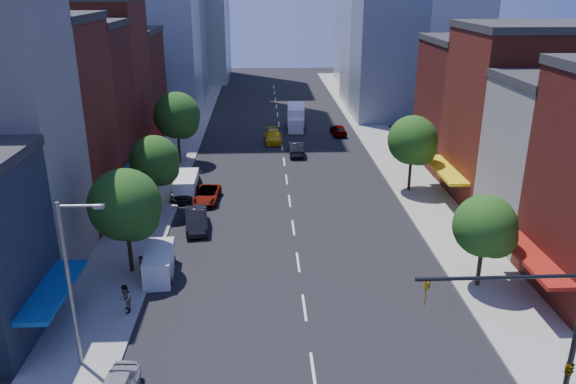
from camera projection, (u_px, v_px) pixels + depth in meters
name	position (u px, v px, depth m)	size (l,w,h in m)	color
ground	(313.00, 371.00, 28.79)	(220.00, 220.00, 0.00)	black
sidewalk_left	(176.00, 153.00, 65.64)	(5.00, 120.00, 0.15)	gray
sidewalk_right	(387.00, 150.00, 66.76)	(5.00, 120.00, 0.15)	gray
bldg_left_2	(26.00, 127.00, 44.23)	(12.00, 9.00, 16.00)	maroon
bldg_left_3	(63.00, 111.00, 52.36)	(12.00, 8.00, 15.00)	#541B15
bldg_left_4	(87.00, 85.00, 59.97)	(12.00, 9.00, 17.00)	maroon
bldg_left_5	(111.00, 88.00, 69.56)	(12.00, 10.00, 13.00)	#541B15
bldg_right_2	(527.00, 118.00, 49.58)	(12.00, 10.00, 15.00)	maroon
bldg_right_3	(483.00, 106.00, 59.29)	(12.00, 10.00, 13.00)	#541B15
traffic_signal	(560.00, 351.00, 23.58)	(7.24, 2.24, 8.00)	black
streetlight	(72.00, 276.00, 27.35)	(2.25, 0.25, 9.00)	slate
tree_left_near	(127.00, 207.00, 36.80)	(4.80, 4.80, 7.30)	black
tree_left_mid	(156.00, 162.00, 47.22)	(4.20, 4.20, 6.65)	black
tree_left_far	(178.00, 117.00, 60.08)	(5.00, 5.00, 7.75)	black
tree_right_near	(487.00, 229.00, 35.27)	(4.00, 4.00, 6.20)	black
tree_right_far	(414.00, 142.00, 51.88)	(4.60, 4.60, 7.20)	black
parked_car_second	(196.00, 219.00, 45.20)	(1.71, 4.89, 1.61)	black
parked_car_third	(207.00, 195.00, 50.93)	(2.14, 4.65, 1.29)	#999999
parked_car_rear	(187.00, 187.00, 52.30)	(2.29, 5.63, 1.63)	black
cargo_van_near	(159.00, 264.00, 37.75)	(2.03, 4.51, 1.88)	silver
cargo_van_far	(187.00, 186.00, 52.09)	(1.97, 4.74, 2.01)	white
taxi	(273.00, 136.00, 70.02)	(2.06, 5.07, 1.47)	yellow
traffic_car_oncoming	(296.00, 148.00, 64.76)	(1.63, 4.66, 1.54)	black
traffic_car_far	(338.00, 130.00, 73.21)	(1.66, 4.13, 1.41)	#999999
box_truck	(296.00, 118.00, 76.60)	(2.71, 7.53, 2.98)	silver
pedestrian_near	(142.00, 268.00, 37.15)	(0.61, 0.40, 1.68)	#999999
pedestrian_far	(125.00, 299.00, 33.35)	(0.87, 0.68, 1.79)	#999999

